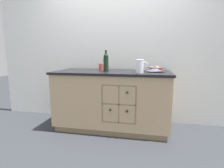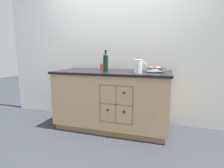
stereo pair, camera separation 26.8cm
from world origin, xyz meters
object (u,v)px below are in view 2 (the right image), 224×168
(ceramic_mug, at_px, (103,67))
(standing_wine_bottle, at_px, (106,62))
(white_pitcher, at_px, (138,66))
(fruit_bowl, at_px, (156,69))

(ceramic_mug, xyz_separation_m, standing_wine_bottle, (0.13, -0.26, 0.09))
(white_pitcher, distance_m, ceramic_mug, 0.73)
(ceramic_mug, bearing_deg, white_pitcher, -29.30)
(fruit_bowl, distance_m, white_pitcher, 0.30)
(ceramic_mug, bearing_deg, fruit_bowl, -10.06)
(fruit_bowl, bearing_deg, ceramic_mug, 169.94)
(standing_wine_bottle, bearing_deg, ceramic_mug, 117.55)
(standing_wine_bottle, bearing_deg, white_pitcher, -11.37)
(ceramic_mug, distance_m, standing_wine_bottle, 0.30)
(fruit_bowl, bearing_deg, standing_wine_bottle, -171.74)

